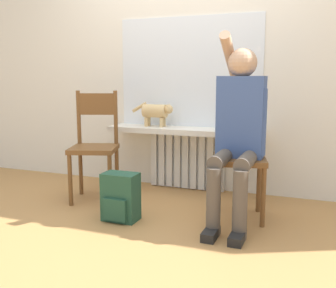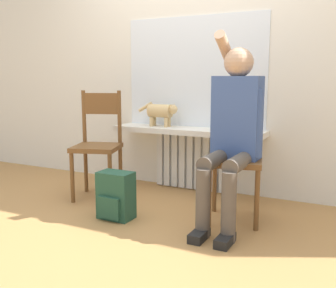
{
  "view_description": "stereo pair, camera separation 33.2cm",
  "coord_description": "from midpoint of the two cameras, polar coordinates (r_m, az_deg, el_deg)",
  "views": [
    {
      "loc": [
        1.19,
        -2.4,
        1.06
      ],
      "look_at": [
        0.0,
        0.65,
        0.52
      ],
      "focal_mm": 42.0,
      "sensor_mm": 36.0,
      "label": 1
    },
    {
      "loc": [
        1.49,
        -2.27,
        1.06
      ],
      "look_at": [
        0.0,
        0.65,
        0.52
      ],
      "focal_mm": 42.0,
      "sensor_mm": 36.0,
      "label": 2
    }
  ],
  "objects": [
    {
      "name": "windowsill",
      "position": [
        3.66,
        -0.37,
        1.94
      ],
      "size": [
        1.45,
        0.31,
        0.05
      ],
      "color": "white",
      "rests_on": "radiator"
    },
    {
      "name": "radiator",
      "position": [
        3.81,
        0.24,
        -2.4
      ],
      "size": [
        0.74,
        0.08,
        0.56
      ],
      "color": "silver",
      "rests_on": "ground_plane"
    },
    {
      "name": "wall_with_window",
      "position": [
        3.82,
        0.68,
        13.77
      ],
      "size": [
        7.0,
        0.06,
        2.7
      ],
      "color": "white",
      "rests_on": "ground_plane"
    },
    {
      "name": "person",
      "position": [
        2.88,
        6.99,
        2.66
      ],
      "size": [
        0.36,
        0.97,
        1.4
      ],
      "color": "brown",
      "rests_on": "ground_plane"
    },
    {
      "name": "chair_left",
      "position": [
        3.54,
        -13.24,
        -0.04
      ],
      "size": [
        0.49,
        0.49,
        0.96
      ],
      "rotation": [
        0.0,
        0.0,
        0.33
      ],
      "color": "brown",
      "rests_on": "ground_plane"
    },
    {
      "name": "cat",
      "position": [
        3.76,
        -4.24,
        4.71
      ],
      "size": [
        0.42,
        0.13,
        0.24
      ],
      "color": "#DBB77A",
      "rests_on": "windowsill"
    },
    {
      "name": "window_glass",
      "position": [
        3.77,
        0.48,
        10.37
      ],
      "size": [
        1.39,
        0.01,
        1.03
      ],
      "color": "white",
      "rests_on": "windowsill"
    },
    {
      "name": "ground_plane",
      "position": [
        2.89,
        -8.16,
        -12.19
      ],
      "size": [
        12.0,
        12.0,
        0.0
      ],
      "primitive_type": "plane",
      "color": "#B27F47"
    },
    {
      "name": "chair_right",
      "position": [
        3.02,
        7.22,
        -1.48
      ],
      "size": [
        0.47,
        0.47,
        0.96
      ],
      "rotation": [
        0.0,
        0.0,
        0.24
      ],
      "color": "brown",
      "rests_on": "ground_plane"
    },
    {
      "name": "backpack",
      "position": [
        3.02,
        -10.09,
        -7.69
      ],
      "size": [
        0.26,
        0.2,
        0.36
      ],
      "color": "#234C38",
      "rests_on": "ground_plane"
    }
  ]
}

